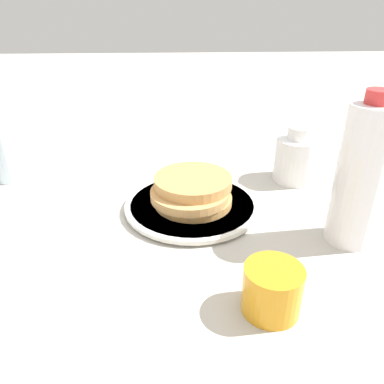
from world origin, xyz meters
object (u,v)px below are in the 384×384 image
object	(u,v)px
pancake_stack	(192,191)
cream_jug	(297,158)
plate	(192,205)
juice_glass	(272,290)
water_bottle_mid	(3,130)
water_bottle_far	(361,176)

from	to	relation	value
pancake_stack	cream_jug	xyz separation A→B (m)	(0.11, -0.21, 0.01)
plate	juice_glass	size ratio (longest dim) A/B	3.34
water_bottle_mid	plate	bearing A→B (deg)	-111.91
plate	juice_glass	bearing A→B (deg)	-161.36
water_bottle_mid	pancake_stack	bearing A→B (deg)	-111.87
pancake_stack	water_bottle_far	distance (m)	0.26
plate	juice_glass	world-z (taller)	juice_glass
plate	cream_jug	distance (m)	0.24
juice_glass	cream_jug	xyz separation A→B (m)	(0.34, -0.13, 0.02)
juice_glass	cream_jug	size ratio (longest dim) A/B	0.63
plate	cream_jug	world-z (taller)	cream_jug
juice_glass	water_bottle_far	bearing A→B (deg)	-47.81
juice_glass	water_bottle_mid	world-z (taller)	water_bottle_mid
juice_glass	water_bottle_far	size ratio (longest dim) A/B	0.31
pancake_stack	juice_glass	bearing A→B (deg)	-161.39
juice_glass	water_bottle_mid	bearing A→B (deg)	48.77
cream_jug	water_bottle_mid	size ratio (longest dim) A/B	0.51
pancake_stack	juice_glass	world-z (taller)	juice_glass
juice_glass	water_bottle_far	world-z (taller)	water_bottle_far
pancake_stack	water_bottle_mid	distance (m)	0.39
water_bottle_far	pancake_stack	bearing A→B (deg)	66.15
juice_glass	cream_jug	world-z (taller)	cream_jug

